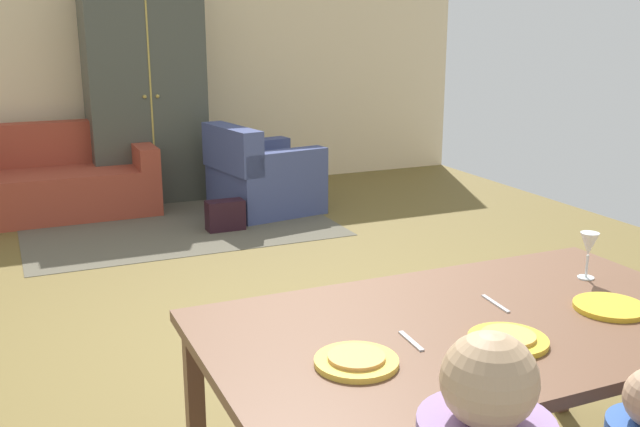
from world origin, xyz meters
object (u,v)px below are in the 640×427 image
at_px(dining_table, 473,340).
at_px(plate_near_woman, 610,307).
at_px(couch, 55,182).
at_px(plate_near_child, 508,340).
at_px(armoire, 145,94).
at_px(armchair, 261,178).
at_px(wine_glass, 589,246).
at_px(handbag, 225,215).
at_px(plate_near_man, 356,362).

distance_m(dining_table, plate_near_woman, 0.52).
relative_size(dining_table, couch, 1.03).
height_order(dining_table, couch, couch).
xyz_separation_m(plate_near_child, couch, (-0.96, 5.30, -0.47)).
bearing_deg(dining_table, plate_near_child, -90.00).
bearing_deg(couch, armoire, 15.43).
xyz_separation_m(couch, armchair, (1.77, -0.67, 0.02)).
relative_size(wine_glass, couch, 0.10).
xyz_separation_m(plate_near_woman, couch, (-1.46, 5.22, -0.47)).
relative_size(dining_table, handbag, 5.68).
bearing_deg(armoire, plate_near_child, -89.53).
height_order(plate_near_man, plate_near_child, same).
bearing_deg(armoire, couch, -164.57).
relative_size(plate_near_man, couch, 0.14).
relative_size(wine_glass, armchair, 0.19).
bearing_deg(armchair, couch, 159.32).
xyz_separation_m(plate_near_child, handbag, (0.31, 4.15, -0.64)).
bearing_deg(couch, plate_near_child, -79.70).
relative_size(plate_near_woman, armoire, 0.12).
relative_size(plate_near_man, armchair, 0.25).
height_order(wine_glass, armoire, armoire).
xyz_separation_m(plate_near_man, plate_near_woman, (1.00, 0.02, 0.00)).
distance_m(plate_near_woman, couch, 5.44).
xyz_separation_m(wine_glass, couch, (-1.62, 4.94, -0.59)).
bearing_deg(armoire, dining_table, -89.52).
relative_size(couch, armchair, 1.80).
distance_m(couch, armchair, 1.89).
distance_m(plate_near_man, handbag, 4.21).
relative_size(dining_table, wine_glass, 9.77).
bearing_deg(couch, plate_near_woman, -74.35).
distance_m(dining_table, armchair, 4.54).
height_order(dining_table, handbag, dining_table).
xyz_separation_m(plate_near_man, armoire, (0.45, 5.50, 0.28)).
height_order(plate_near_woman, armchair, armchair).
xyz_separation_m(plate_near_man, handbag, (0.81, 4.09, -0.64)).
height_order(plate_near_child, wine_glass, wine_glass).
relative_size(wine_glass, armoire, 0.09).
bearing_deg(wine_glass, handbag, 95.25).
bearing_deg(handbag, couch, 137.63).
height_order(wine_glass, couch, wine_glass).
bearing_deg(plate_near_child, wine_glass, 28.81).
distance_m(dining_table, plate_near_child, 0.20).
xyz_separation_m(dining_table, plate_near_man, (-0.50, -0.12, 0.08)).
xyz_separation_m(wine_glass, armoire, (-0.70, 5.20, 0.16)).
bearing_deg(plate_near_child, plate_near_woman, 9.09).
xyz_separation_m(dining_table, plate_near_child, (-0.00, -0.18, 0.08)).
bearing_deg(plate_near_man, plate_near_woman, 1.15).
relative_size(plate_near_woman, armchair, 0.25).
relative_size(plate_near_man, wine_glass, 1.34).
bearing_deg(couch, wine_glass, -71.88).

